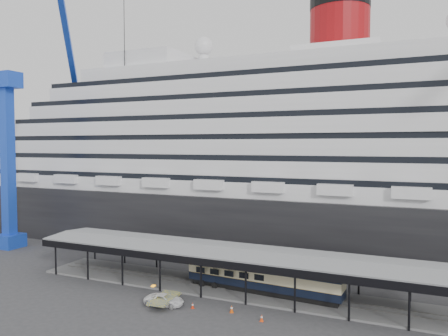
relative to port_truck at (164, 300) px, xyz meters
The scene contains 9 objects.
ground 6.40m from the port_truck, 28.96° to the left, with size 200.00×200.00×0.00m, color #343437.
cruise_ship 39.70m from the port_truck, 80.90° to the left, with size 130.00×30.00×43.90m.
platform_canopy 9.97m from the port_truck, 55.43° to the left, with size 56.00×9.18×5.30m.
crane_blue 46.10m from the port_truck, 160.89° to the left, with size 22.63×19.19×47.60m.
port_truck is the anchor object (origin of this frame).
pullman_carriage 12.29m from the port_truck, 41.62° to the left, with size 19.94×3.93×19.45m.
traffic_cone_left 3.47m from the port_truck, ahead, with size 0.45×0.45×0.69m.
traffic_cone_mid 7.99m from the port_truck, ahead, with size 0.57×0.57×0.84m.
traffic_cone_right 11.72m from the port_truck, ahead, with size 0.42×0.42×0.75m.
Camera 1 is at (20.65, -45.22, 18.36)m, focal length 35.00 mm.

